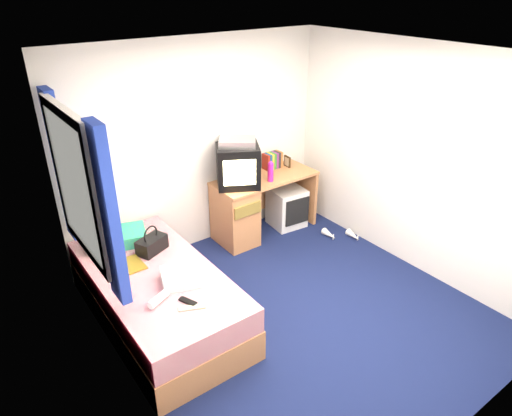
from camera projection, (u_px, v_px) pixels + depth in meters
ground at (294, 311)px, 4.46m from camera, size 3.40×3.40×0.00m
room_shell at (300, 174)px, 3.80m from camera, size 3.40×3.40×3.40m
bed at (158, 296)px, 4.24m from camera, size 1.01×2.00×0.54m
pillow at (117, 238)px, 4.54m from camera, size 0.64×0.50×0.12m
desk at (246, 208)px, 5.54m from camera, size 1.30×0.55×0.75m
storage_cube at (287, 207)px, 5.90m from camera, size 0.45×0.45×0.51m
crt_tv at (238, 165)px, 5.22m from camera, size 0.63×0.62×0.48m
vcr at (237, 142)px, 5.09m from camera, size 0.50×0.48×0.08m
book_row at (273, 160)px, 5.73m from camera, size 0.24×0.13×0.20m
picture_frame at (287, 161)px, 5.79m from camera, size 0.03×0.12×0.14m
pink_water_bottle at (271, 172)px, 5.36m from camera, size 0.08×0.08×0.22m
aerosol_can at (253, 173)px, 5.42m from camera, size 0.05×0.05×0.17m
handbag at (152, 244)px, 4.39m from camera, size 0.34×0.27×0.28m
towel at (181, 277)px, 3.96m from camera, size 0.41×0.37×0.11m
magazine at (131, 265)px, 4.21m from camera, size 0.21×0.28×0.01m
water_bottle at (158, 299)px, 3.72m from camera, size 0.21×0.15×0.07m
colour_swatch_fan at (192, 307)px, 3.67m from camera, size 0.23×0.14×0.01m
remote_control at (188, 301)px, 3.73m from camera, size 0.11×0.17×0.02m
window_assembly at (80, 188)px, 3.64m from camera, size 0.11×1.42×1.40m
white_heels at (342, 235)px, 5.68m from camera, size 0.34×0.42×0.09m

